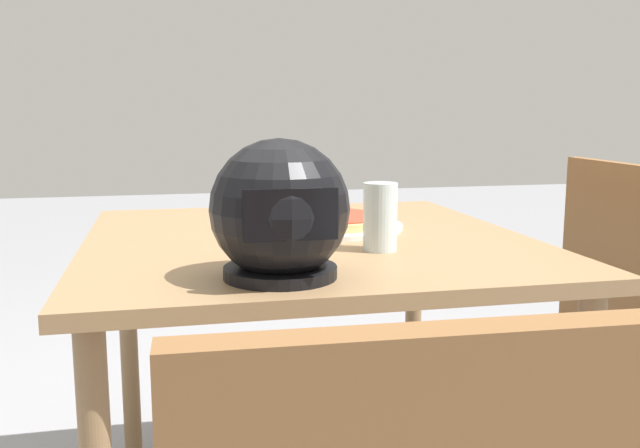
{
  "coord_description": "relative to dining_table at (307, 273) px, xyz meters",
  "views": [
    {
      "loc": [
        0.31,
        1.52,
        1.03
      ],
      "look_at": [
        -0.04,
        -0.04,
        0.76
      ],
      "focal_mm": 38.69,
      "sensor_mm": 36.0,
      "label": 1
    }
  ],
  "objects": [
    {
      "name": "motorcycle_helmet",
      "position": [
        0.12,
        0.37,
        0.2
      ],
      "size": [
        0.24,
        0.24,
        0.24
      ],
      "color": "black",
      "rests_on": "dining_table"
    },
    {
      "name": "chair_side",
      "position": [
        -0.85,
        0.04,
        -0.15
      ],
      "size": [
        0.42,
        0.42,
        0.9
      ],
      "color": "brown",
      "rests_on": "ground"
    },
    {
      "name": "pizza_plate",
      "position": [
        -0.08,
        -0.09,
        0.09
      ],
      "size": [
        0.34,
        0.34,
        0.01
      ],
      "primitive_type": "cylinder",
      "color": "white",
      "rests_on": "dining_table"
    },
    {
      "name": "dining_table",
      "position": [
        0.0,
        0.0,
        0.0
      ],
      "size": [
        0.98,
        1.03,
        0.74
      ],
      "color": "olive",
      "rests_on": "ground"
    },
    {
      "name": "pizza",
      "position": [
        -0.08,
        -0.09,
        0.11
      ],
      "size": [
        0.28,
        0.28,
        0.05
      ],
      "color": "tan",
      "rests_on": "pizza_plate"
    },
    {
      "name": "drinking_glass",
      "position": [
        -0.11,
        0.19,
        0.15
      ],
      "size": [
        0.07,
        0.07,
        0.14
      ],
      "primitive_type": "cylinder",
      "color": "silver",
      "rests_on": "dining_table"
    }
  ]
}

